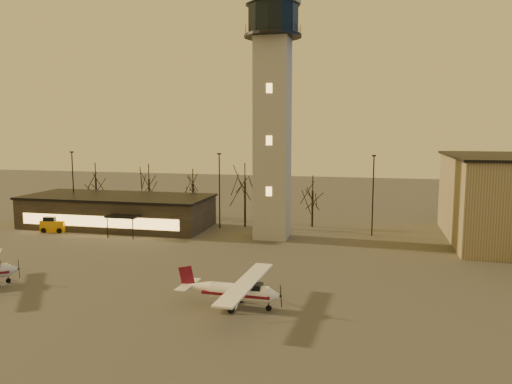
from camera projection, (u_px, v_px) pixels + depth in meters
The scene contains 7 objects.
ground at pixel (181, 334), 32.65m from camera, with size 220.00×220.00×0.00m, color #3D3B39.
control_tower at pixel (273, 104), 59.54m from camera, with size 6.80×6.80×32.60m.
terminal at pixel (118, 211), 68.25m from camera, with size 25.40×12.20×4.30m.
light_poles at pixel (278, 193), 61.78m from camera, with size 58.50×12.25×10.14m.
tree_row at pixel (193, 180), 72.82m from camera, with size 37.20×9.20×8.80m.
cessna_front at pixel (241, 295), 37.27m from camera, with size 8.52×10.77×2.97m.
service_cart at pixel (54, 226), 65.08m from camera, with size 3.41×2.43×2.02m.
Camera 1 is at (11.92, -29.24, 13.40)m, focal length 35.00 mm.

